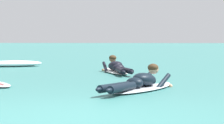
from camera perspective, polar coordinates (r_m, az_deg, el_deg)
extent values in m
plane|color=#387A75|center=(15.90, 0.82, -0.59)|extent=(120.00, 120.00, 0.00)
ellipsoid|color=silver|center=(8.97, 3.85, -3.24)|extent=(1.49, 2.10, 0.07)
ellipsoid|color=silver|center=(9.84, 6.56, -2.64)|extent=(0.28, 0.28, 0.06)
ellipsoid|color=black|center=(9.00, 4.00, -2.17)|extent=(0.66, 0.77, 0.34)
ellipsoid|color=black|center=(8.67, 2.81, -2.57)|extent=(0.43, 0.41, 0.20)
cylinder|color=black|center=(8.21, 0.31, -3.09)|extent=(0.58, 0.82, 0.14)
ellipsoid|color=black|center=(7.86, -1.52, -3.38)|extent=(0.19, 0.24, 0.08)
cylinder|color=black|center=(8.13, 1.27, -3.16)|extent=(0.49, 0.85, 0.14)
ellipsoid|color=black|center=(7.75, -0.24, -3.47)|extent=(0.19, 0.24, 0.08)
cylinder|color=black|center=(9.43, 3.86, -2.42)|extent=(0.37, 0.58, 0.35)
sphere|color=tan|center=(9.79, 4.95, -2.81)|extent=(0.09, 0.09, 0.09)
cylinder|color=black|center=(9.21, 6.22, -2.56)|extent=(0.37, 0.58, 0.35)
sphere|color=tan|center=(9.56, 7.19, -2.96)|extent=(0.09, 0.09, 0.09)
sphere|color=tan|center=(9.33, 5.13, -0.86)|extent=(0.21, 0.21, 0.21)
ellipsoid|color=#47331E|center=(9.31, 5.07, -0.69)|extent=(0.29, 0.28, 0.16)
ellipsoid|color=white|center=(13.23, 0.46, -1.19)|extent=(1.05, 2.16, 0.07)
ellipsoid|color=white|center=(14.21, -0.36, -0.85)|extent=(0.23, 0.24, 0.06)
ellipsoid|color=black|center=(13.26, 0.42, -0.46)|extent=(0.57, 0.79, 0.35)
ellipsoid|color=black|center=(12.87, 0.79, -0.70)|extent=(0.40, 0.36, 0.20)
cylinder|color=black|center=(12.25, 1.02, -1.04)|extent=(0.33, 0.94, 0.14)
ellipsoid|color=black|center=(11.79, 1.39, -1.20)|extent=(0.15, 0.24, 0.08)
cylinder|color=black|center=(12.29, 1.75, -1.03)|extent=(0.43, 0.93, 0.14)
ellipsoid|color=black|center=(11.84, 2.37, -1.19)|extent=(0.15, 0.24, 0.08)
cylinder|color=black|center=(13.61, -0.82, -0.71)|extent=(0.24, 0.60, 0.34)
sphere|color=#8C6647|center=(13.99, -1.10, -1.01)|extent=(0.09, 0.09, 0.09)
cylinder|color=black|center=(13.67, 1.01, -0.69)|extent=(0.24, 0.60, 0.34)
sphere|color=#8C6647|center=(14.04, 0.69, -1.00)|extent=(0.09, 0.09, 0.09)
sphere|color=#8C6647|center=(13.66, 0.07, 0.41)|extent=(0.21, 0.21, 0.21)
ellipsoid|color=#47331E|center=(13.64, 0.09, 0.53)|extent=(0.27, 0.25, 0.16)
ellipsoid|color=white|center=(16.30, -12.12, -0.19)|extent=(2.11, 1.36, 0.21)
ellipsoid|color=white|center=(16.46, -10.41, -0.25)|extent=(0.79, 0.66, 0.15)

